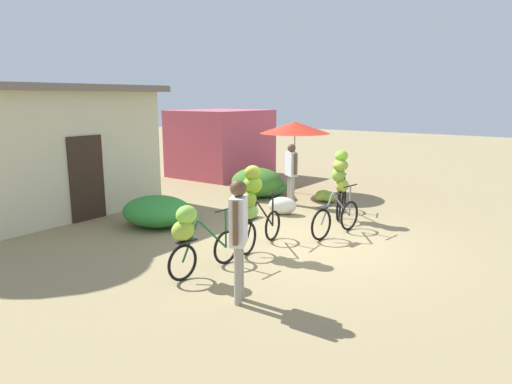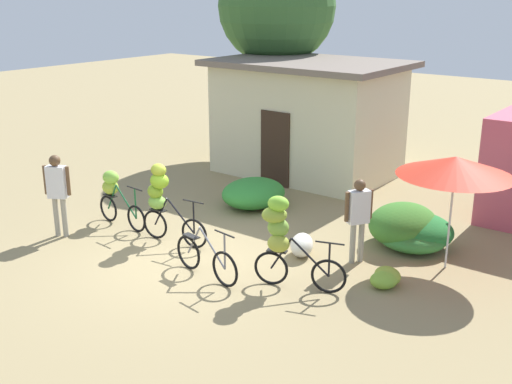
{
  "view_description": "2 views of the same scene",
  "coord_description": "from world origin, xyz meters",
  "px_view_note": "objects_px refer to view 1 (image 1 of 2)",
  "views": [
    {
      "loc": [
        -7.88,
        -4.46,
        2.89
      ],
      "look_at": [
        0.53,
        1.63,
        0.75
      ],
      "focal_mm": 32.57,
      "sensor_mm": 36.0,
      "label": 1
    },
    {
      "loc": [
        7.8,
        -7.97,
        4.99
      ],
      "look_at": [
        0.82,
        1.2,
        1.26
      ],
      "focal_mm": 43.85,
      "sensor_mm": 36.0,
      "label": 2
    }
  ],
  "objects_px": {
    "building_low": "(48,148)",
    "shop_pink": "(221,143)",
    "bicycle_leftmost": "(192,234)",
    "produce_sack": "(282,206)",
    "person_vendor": "(291,168)",
    "bicycle_center_loaded": "(336,218)",
    "bicycle_near_pile": "(253,202)",
    "banana_pile_on_ground": "(326,196)",
    "bicycle_by_shop": "(341,178)",
    "person_bystander": "(239,228)",
    "market_umbrella": "(295,127)"
  },
  "relations": [
    {
      "from": "building_low",
      "to": "shop_pink",
      "type": "height_order",
      "value": "building_low"
    },
    {
      "from": "bicycle_leftmost",
      "to": "produce_sack",
      "type": "xyz_separation_m",
      "value": [
        4.3,
        1.02,
        -0.5
      ]
    },
    {
      "from": "building_low",
      "to": "produce_sack",
      "type": "height_order",
      "value": "building_low"
    },
    {
      "from": "produce_sack",
      "to": "person_vendor",
      "type": "height_order",
      "value": "person_vendor"
    },
    {
      "from": "building_low",
      "to": "person_vendor",
      "type": "xyz_separation_m",
      "value": [
        4.14,
        -4.64,
        -0.59
      ]
    },
    {
      "from": "bicycle_center_loaded",
      "to": "shop_pink",
      "type": "bearing_deg",
      "value": 57.02
    },
    {
      "from": "produce_sack",
      "to": "bicycle_leftmost",
      "type": "bearing_deg",
      "value": -166.67
    },
    {
      "from": "bicycle_near_pile",
      "to": "produce_sack",
      "type": "relative_size",
      "value": 2.37
    },
    {
      "from": "banana_pile_on_ground",
      "to": "produce_sack",
      "type": "distance_m",
      "value": 1.93
    },
    {
      "from": "bicycle_center_loaded",
      "to": "banana_pile_on_ground",
      "type": "distance_m",
      "value": 3.22
    },
    {
      "from": "banana_pile_on_ground",
      "to": "bicycle_leftmost",
      "type": "bearing_deg",
      "value": -172.7
    },
    {
      "from": "bicycle_center_loaded",
      "to": "bicycle_by_shop",
      "type": "distance_m",
      "value": 1.53
    },
    {
      "from": "bicycle_near_pile",
      "to": "banana_pile_on_ground",
      "type": "height_order",
      "value": "bicycle_near_pile"
    },
    {
      "from": "bicycle_leftmost",
      "to": "person_bystander",
      "type": "distance_m",
      "value": 1.31
    },
    {
      "from": "bicycle_near_pile",
      "to": "person_bystander",
      "type": "xyz_separation_m",
      "value": [
        -1.89,
        -1.14,
        0.14
      ]
    },
    {
      "from": "building_low",
      "to": "bicycle_leftmost",
      "type": "bearing_deg",
      "value": -100.88
    },
    {
      "from": "bicycle_by_shop",
      "to": "produce_sack",
      "type": "relative_size",
      "value": 2.38
    },
    {
      "from": "shop_pink",
      "to": "bicycle_center_loaded",
      "type": "bearing_deg",
      "value": -122.98
    },
    {
      "from": "bicycle_near_pile",
      "to": "person_vendor",
      "type": "xyz_separation_m",
      "value": [
        3.74,
        1.46,
        0.06
      ]
    },
    {
      "from": "bicycle_near_pile",
      "to": "person_vendor",
      "type": "height_order",
      "value": "same"
    },
    {
      "from": "market_umbrella",
      "to": "bicycle_center_loaded",
      "type": "height_order",
      "value": "market_umbrella"
    },
    {
      "from": "shop_pink",
      "to": "person_vendor",
      "type": "xyz_separation_m",
      "value": [
        -2.68,
        -4.72,
        -0.19
      ]
    },
    {
      "from": "bicycle_by_shop",
      "to": "shop_pink",
      "type": "bearing_deg",
      "value": 63.34
    },
    {
      "from": "bicycle_near_pile",
      "to": "banana_pile_on_ground",
      "type": "relative_size",
      "value": 2.09
    },
    {
      "from": "shop_pink",
      "to": "bicycle_by_shop",
      "type": "distance_m",
      "value": 7.2
    },
    {
      "from": "banana_pile_on_ground",
      "to": "produce_sack",
      "type": "relative_size",
      "value": 1.14
    },
    {
      "from": "market_umbrella",
      "to": "produce_sack",
      "type": "bearing_deg",
      "value": -154.7
    },
    {
      "from": "market_umbrella",
      "to": "produce_sack",
      "type": "distance_m",
      "value": 3.26
    },
    {
      "from": "shop_pink",
      "to": "bicycle_by_shop",
      "type": "height_order",
      "value": "shop_pink"
    },
    {
      "from": "bicycle_by_shop",
      "to": "person_vendor",
      "type": "relative_size",
      "value": 1.01
    },
    {
      "from": "bicycle_leftmost",
      "to": "building_low",
      "type": "bearing_deg",
      "value": 79.12
    },
    {
      "from": "building_low",
      "to": "produce_sack",
      "type": "xyz_separation_m",
      "value": [
        3.14,
        -5.01,
        -1.39
      ]
    },
    {
      "from": "bicycle_leftmost",
      "to": "bicycle_center_loaded",
      "type": "height_order",
      "value": "bicycle_leftmost"
    },
    {
      "from": "bicycle_by_shop",
      "to": "market_umbrella",
      "type": "bearing_deg",
      "value": 51.23
    },
    {
      "from": "market_umbrella",
      "to": "produce_sack",
      "type": "xyz_separation_m",
      "value": [
        -2.47,
        -1.17,
        -1.77
      ]
    },
    {
      "from": "shop_pink",
      "to": "bicycle_center_loaded",
      "type": "height_order",
      "value": "shop_pink"
    },
    {
      "from": "building_low",
      "to": "person_vendor",
      "type": "distance_m",
      "value": 6.25
    },
    {
      "from": "bicycle_near_pile",
      "to": "bicycle_center_loaded",
      "type": "relative_size",
      "value": 0.99
    },
    {
      "from": "building_low",
      "to": "produce_sack",
      "type": "bearing_deg",
      "value": -57.96
    },
    {
      "from": "bicycle_by_shop",
      "to": "person_bystander",
      "type": "distance_m",
      "value": 5.16
    },
    {
      "from": "person_vendor",
      "to": "banana_pile_on_ground",
      "type": "bearing_deg",
      "value": -33.14
    },
    {
      "from": "shop_pink",
      "to": "bicycle_leftmost",
      "type": "distance_m",
      "value": 10.07
    },
    {
      "from": "banana_pile_on_ground",
      "to": "person_bystander",
      "type": "height_order",
      "value": "person_bystander"
    },
    {
      "from": "bicycle_leftmost",
      "to": "person_vendor",
      "type": "xyz_separation_m",
      "value": [
        5.3,
        1.39,
        0.29
      ]
    },
    {
      "from": "bicycle_near_pile",
      "to": "bicycle_center_loaded",
      "type": "height_order",
      "value": "bicycle_near_pile"
    },
    {
      "from": "building_low",
      "to": "person_vendor",
      "type": "relative_size",
      "value": 3.11
    },
    {
      "from": "banana_pile_on_ground",
      "to": "person_vendor",
      "type": "xyz_separation_m",
      "value": [
        -0.91,
        0.6,
        0.86
      ]
    },
    {
      "from": "market_umbrella",
      "to": "bicycle_by_shop",
      "type": "xyz_separation_m",
      "value": [
        -2.02,
        -2.51,
        -1.0
      ]
    },
    {
      "from": "bicycle_by_shop",
      "to": "person_vendor",
      "type": "bearing_deg",
      "value": 72.33
    },
    {
      "from": "person_vendor",
      "to": "person_bystander",
      "type": "relative_size",
      "value": 0.93
    }
  ]
}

